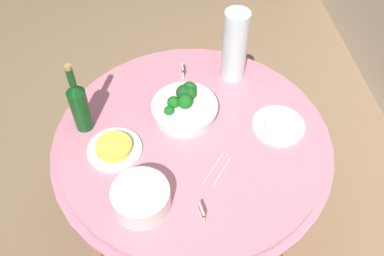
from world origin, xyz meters
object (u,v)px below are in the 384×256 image
broccoli_bowl (185,107)px  wine_bottle (79,105)px  label_placard_mid (202,212)px  label_placard_front (182,70)px  decorative_fruit_vase (234,49)px  plate_stack (141,198)px  food_plate_fried_egg (114,148)px  food_plate_rice (279,124)px  serving_tongs (219,168)px

broccoli_bowl → wine_bottle: wine_bottle is taller
label_placard_mid → label_placard_front: bearing=179.0°
decorative_fruit_vase → label_placard_front: (-0.03, -0.23, -0.12)m
plate_stack → food_plate_fried_egg: plate_stack is taller
plate_stack → wine_bottle: wine_bottle is taller
food_plate_rice → food_plate_fried_egg: food_plate_fried_egg is taller
plate_stack → food_plate_fried_egg: bearing=-159.3°
wine_bottle → decorative_fruit_vase: size_ratio=0.99×
broccoli_bowl → plate_stack: size_ratio=1.33×
broccoli_bowl → serving_tongs: (0.30, 0.10, -0.04)m
plate_stack → food_plate_rice: size_ratio=0.95×
broccoli_bowl → food_plate_fried_egg: bearing=-61.6°
decorative_fruit_vase → food_plate_rice: bearing=22.2°
plate_stack → label_placard_mid: 0.22m
wine_bottle → label_placard_mid: size_ratio=6.11×
food_plate_rice → food_plate_fried_egg: (0.04, -0.68, 0.00)m
plate_stack → decorative_fruit_vase: (-0.63, 0.45, 0.11)m
decorative_fruit_vase → label_placard_mid: (0.71, -0.24, -0.12)m
food_plate_fried_egg → serving_tongs: bearing=71.0°
serving_tongs → wine_bottle: bearing=-118.4°
plate_stack → serving_tongs: (-0.12, 0.30, -0.04)m
plate_stack → wine_bottle: size_ratio=0.62×
serving_tongs → label_placard_front: (-0.54, -0.08, 0.03)m
wine_bottle → label_placard_mid: bearing=41.7°
broccoli_bowl → label_placard_mid: (0.49, 0.00, -0.01)m
decorative_fruit_vase → food_plate_fried_egg: bearing=-55.5°
decorative_fruit_vase → serving_tongs: size_ratio=2.20×
food_plate_fried_egg → food_plate_rice: bearing=93.5°
label_placard_front → serving_tongs: bearing=8.7°
wine_bottle → label_placard_mid: wine_bottle is taller
wine_bottle → broccoli_bowl: bearing=92.5°
serving_tongs → label_placard_mid: (0.20, -0.09, 0.03)m
serving_tongs → food_plate_rice: size_ratio=0.70×
label_placard_front → wine_bottle: bearing=-59.6°
food_plate_rice → food_plate_fried_egg: 0.68m
decorative_fruit_vase → serving_tongs: 0.55m
broccoli_bowl → food_plate_rice: (0.12, 0.38, -0.03)m
wine_bottle → food_plate_rice: bearing=82.8°
decorative_fruit_vase → label_placard_mid: decorative_fruit_vase is taller
plate_stack → serving_tongs: plate_stack is taller
plate_stack → label_placard_front: 0.69m
wine_bottle → label_placard_front: 0.52m
food_plate_rice → label_placard_front: bearing=-134.5°
broccoli_bowl → food_plate_fried_egg: size_ratio=1.27×
decorative_fruit_vase → food_plate_fried_egg: (0.37, -0.54, -0.14)m
food_plate_fried_egg → wine_bottle: bearing=-139.8°
broccoli_bowl → wine_bottle: size_ratio=0.83×
decorative_fruit_vase → label_placard_front: decorative_fruit_vase is taller
serving_tongs → food_plate_rice: bearing=122.4°
serving_tongs → label_placard_front: size_ratio=2.80×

